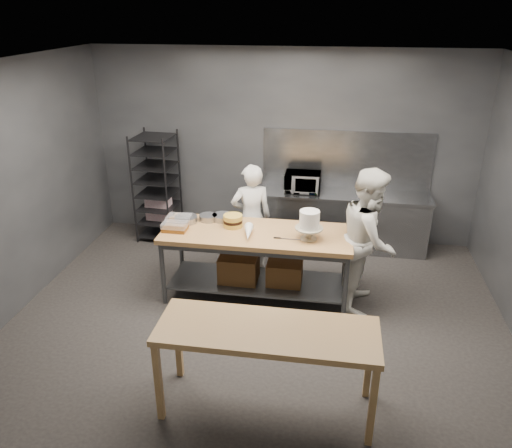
{
  "coord_description": "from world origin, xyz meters",
  "views": [
    {
      "loc": [
        0.8,
        -5.11,
        3.56
      ],
      "look_at": [
        -0.1,
        0.49,
        1.05
      ],
      "focal_mm": 35.0,
      "sensor_mm": 36.0,
      "label": 1
    }
  ],
  "objects_px": {
    "work_table": "(257,256)",
    "chef_right": "(369,240)",
    "speed_rack": "(157,188)",
    "chef_behind": "(251,218)",
    "frosted_cake_stand": "(309,222)",
    "microwave": "(303,182)",
    "near_counter": "(267,337)",
    "layer_cake": "(233,221)"
  },
  "relations": [
    {
      "from": "speed_rack",
      "to": "microwave",
      "type": "xyz_separation_m",
      "value": [
        2.32,
        0.08,
        0.19
      ]
    },
    {
      "from": "chef_right",
      "to": "chef_behind",
      "type": "bearing_deg",
      "value": 74.76
    },
    {
      "from": "work_table",
      "to": "near_counter",
      "type": "xyz_separation_m",
      "value": [
        0.4,
        -1.98,
        0.24
      ]
    },
    {
      "from": "layer_cake",
      "to": "near_counter",
      "type": "bearing_deg",
      "value": -70.59
    },
    {
      "from": "chef_right",
      "to": "speed_rack",
      "type": "bearing_deg",
      "value": 73.62
    },
    {
      "from": "chef_behind",
      "to": "chef_right",
      "type": "bearing_deg",
      "value": 137.51
    },
    {
      "from": "near_counter",
      "to": "speed_rack",
      "type": "relative_size",
      "value": 1.14
    },
    {
      "from": "work_table",
      "to": "speed_rack",
      "type": "relative_size",
      "value": 1.37
    },
    {
      "from": "microwave",
      "to": "layer_cake",
      "type": "distance_m",
      "value": 1.71
    },
    {
      "from": "chef_behind",
      "to": "microwave",
      "type": "xyz_separation_m",
      "value": [
        0.65,
        0.91,
        0.26
      ]
    },
    {
      "from": "near_counter",
      "to": "speed_rack",
      "type": "distance_m",
      "value": 4.21
    },
    {
      "from": "microwave",
      "to": "layer_cake",
      "type": "bearing_deg",
      "value": -117.11
    },
    {
      "from": "frosted_cake_stand",
      "to": "layer_cake",
      "type": "height_order",
      "value": "frosted_cake_stand"
    },
    {
      "from": "chef_right",
      "to": "microwave",
      "type": "height_order",
      "value": "chef_right"
    },
    {
      "from": "speed_rack",
      "to": "chef_right",
      "type": "height_order",
      "value": "chef_right"
    },
    {
      "from": "speed_rack",
      "to": "microwave",
      "type": "distance_m",
      "value": 2.33
    },
    {
      "from": "speed_rack",
      "to": "microwave",
      "type": "relative_size",
      "value": 3.23
    },
    {
      "from": "chef_behind",
      "to": "microwave",
      "type": "relative_size",
      "value": 2.91
    },
    {
      "from": "speed_rack",
      "to": "microwave",
      "type": "height_order",
      "value": "speed_rack"
    },
    {
      "from": "speed_rack",
      "to": "frosted_cake_stand",
      "type": "xyz_separation_m",
      "value": [
        2.53,
        -1.67,
        0.3
      ]
    },
    {
      "from": "work_table",
      "to": "speed_rack",
      "type": "xyz_separation_m",
      "value": [
        -1.88,
        1.56,
        0.28
      ]
    },
    {
      "from": "work_table",
      "to": "chef_right",
      "type": "height_order",
      "value": "chef_right"
    },
    {
      "from": "chef_behind",
      "to": "microwave",
      "type": "distance_m",
      "value": 1.15
    },
    {
      "from": "chef_right",
      "to": "microwave",
      "type": "distance_m",
      "value": 1.88
    },
    {
      "from": "work_table",
      "to": "speed_rack",
      "type": "distance_m",
      "value": 2.46
    },
    {
      "from": "chef_behind",
      "to": "layer_cake",
      "type": "distance_m",
      "value": 0.67
    },
    {
      "from": "near_counter",
      "to": "microwave",
      "type": "xyz_separation_m",
      "value": [
        0.04,
        3.62,
        0.24
      ]
    },
    {
      "from": "work_table",
      "to": "chef_behind",
      "type": "height_order",
      "value": "chef_behind"
    },
    {
      "from": "chef_behind",
      "to": "microwave",
      "type": "height_order",
      "value": "chef_behind"
    },
    {
      "from": "work_table",
      "to": "frosted_cake_stand",
      "type": "bearing_deg",
      "value": -9.72
    },
    {
      "from": "chef_right",
      "to": "frosted_cake_stand",
      "type": "distance_m",
      "value": 0.78
    },
    {
      "from": "speed_rack",
      "to": "frosted_cake_stand",
      "type": "height_order",
      "value": "speed_rack"
    },
    {
      "from": "chef_behind",
      "to": "frosted_cake_stand",
      "type": "relative_size",
      "value": 4.22
    },
    {
      "from": "microwave",
      "to": "chef_right",
      "type": "bearing_deg",
      "value": -59.84
    },
    {
      "from": "chef_right",
      "to": "frosted_cake_stand",
      "type": "height_order",
      "value": "chef_right"
    },
    {
      "from": "speed_rack",
      "to": "chef_behind",
      "type": "height_order",
      "value": "speed_rack"
    },
    {
      "from": "speed_rack",
      "to": "chef_behind",
      "type": "bearing_deg",
      "value": -26.3
    },
    {
      "from": "work_table",
      "to": "microwave",
      "type": "distance_m",
      "value": 1.76
    },
    {
      "from": "frosted_cake_stand",
      "to": "microwave",
      "type": "bearing_deg",
      "value": 96.78
    },
    {
      "from": "chef_behind",
      "to": "work_table",
      "type": "bearing_deg",
      "value": 87.0
    },
    {
      "from": "microwave",
      "to": "near_counter",
      "type": "bearing_deg",
      "value": -90.66
    },
    {
      "from": "chef_right",
      "to": "near_counter",
      "type": "bearing_deg",
      "value": 162.77
    }
  ]
}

